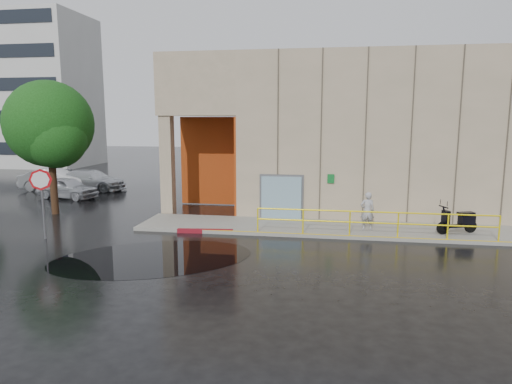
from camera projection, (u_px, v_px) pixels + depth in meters
ground at (258, 258)px, 16.12m from camera, size 120.00×120.00×0.00m
sidewalk at (364, 230)px, 19.86m from camera, size 20.00×3.00×0.15m
building at (379, 130)px, 25.35m from camera, size 20.00×10.17×8.00m
guardrail at (374, 223)px, 18.41m from camera, size 9.56×0.06×1.03m
distant_building at (30, 92)px, 46.59m from camera, size 12.00×8.08×15.00m
person at (367, 211)px, 19.44m from camera, size 0.64×0.46×1.64m
scooter at (458, 214)px, 18.82m from camera, size 1.87×1.21×1.42m
stop_sign at (41, 189)px, 18.32m from camera, size 0.80×0.41×2.88m
red_curb at (205, 231)px, 19.57m from camera, size 2.41×0.42×0.18m
puddle at (153, 258)px, 16.11m from camera, size 8.21×6.88×0.01m
car_a at (67, 188)px, 27.91m from camera, size 4.12×2.33×1.32m
car_b at (55, 179)px, 31.08m from camera, size 4.69×2.07×1.50m
car_c at (91, 180)px, 31.14m from camera, size 4.98×2.39×1.40m
tree_near at (51, 128)px, 22.70m from camera, size 4.33×4.33×6.75m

